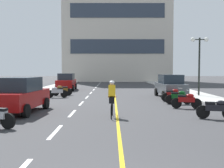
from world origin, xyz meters
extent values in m
plane|color=#38383A|center=(0.00, 21.00, 0.00)|extent=(140.00, 140.00, 0.00)
cube|color=#A8A8A3|center=(-7.20, 24.00, 0.06)|extent=(2.40, 72.00, 0.12)
cube|color=#A8A8A3|center=(7.20, 24.00, 0.06)|extent=(2.40, 72.00, 0.12)
cube|color=silver|center=(-2.00, 6.00, 0.00)|extent=(0.14, 2.20, 0.01)
cube|color=silver|center=(-2.00, 10.00, 0.00)|extent=(0.14, 2.20, 0.01)
cube|color=silver|center=(-2.00, 14.00, 0.00)|extent=(0.14, 2.20, 0.01)
cube|color=silver|center=(-2.00, 18.00, 0.00)|extent=(0.14, 2.20, 0.01)
cube|color=silver|center=(-2.00, 22.00, 0.00)|extent=(0.14, 2.20, 0.01)
cube|color=silver|center=(-2.00, 26.00, 0.00)|extent=(0.14, 2.20, 0.01)
cube|color=silver|center=(-2.00, 30.00, 0.00)|extent=(0.14, 2.20, 0.01)
cube|color=silver|center=(-2.00, 34.00, 0.00)|extent=(0.14, 2.20, 0.01)
cube|color=silver|center=(-2.00, 38.00, 0.00)|extent=(0.14, 2.20, 0.01)
cube|color=silver|center=(-2.00, 42.00, 0.00)|extent=(0.14, 2.20, 0.01)
cube|color=silver|center=(-2.00, 46.00, 0.00)|extent=(0.14, 2.20, 0.01)
cube|color=gold|center=(0.25, 24.00, 0.00)|extent=(0.12, 66.00, 0.01)
cube|color=beige|center=(0.98, 49.45, 10.71)|extent=(20.18, 8.89, 21.41)
cube|color=#2D3847|center=(0.98, 44.95, 6.42)|extent=(16.95, 0.10, 2.57)
cube|color=#2D3847|center=(0.98, 44.95, 12.85)|extent=(16.95, 0.10, 2.57)
cylinder|color=black|center=(7.12, 18.37, 2.46)|extent=(0.14, 0.14, 4.68)
cylinder|color=black|center=(7.12, 18.37, 4.65)|extent=(1.10, 0.08, 0.08)
sphere|color=white|center=(6.57, 18.37, 4.65)|extent=(0.36, 0.36, 0.36)
sphere|color=white|center=(7.67, 18.37, 4.65)|extent=(0.36, 0.36, 0.36)
cylinder|color=black|center=(-5.41, 11.68, 0.32)|extent=(0.27, 0.66, 0.64)
cylinder|color=black|center=(-3.71, 11.55, 0.32)|extent=(0.27, 0.66, 0.64)
cylinder|color=black|center=(-3.93, 8.75, 0.32)|extent=(0.27, 0.66, 0.64)
cube|color=maroon|center=(-4.67, 10.22, 0.72)|extent=(2.02, 4.32, 0.80)
cube|color=#1E2833|center=(-4.67, 10.22, 1.47)|extent=(1.73, 2.32, 0.70)
cylinder|color=black|center=(3.78, 19.19, 0.32)|extent=(0.24, 0.65, 0.64)
cylinder|color=black|center=(5.48, 19.25, 0.32)|extent=(0.24, 0.65, 0.64)
cylinder|color=black|center=(3.87, 16.39, 0.32)|extent=(0.24, 0.65, 0.64)
cylinder|color=black|center=(5.57, 16.45, 0.32)|extent=(0.24, 0.65, 0.64)
cube|color=#4C5156|center=(4.68, 17.82, 0.72)|extent=(1.84, 4.25, 0.80)
cube|color=#1E2833|center=(4.68, 17.82, 1.47)|extent=(1.63, 2.25, 0.70)
cylinder|color=black|center=(-5.83, 26.82, 0.32)|extent=(0.24, 0.65, 0.64)
cylinder|color=black|center=(-4.13, 26.87, 0.32)|extent=(0.24, 0.65, 0.64)
cylinder|color=black|center=(-5.74, 24.02, 0.32)|extent=(0.24, 0.65, 0.64)
cylinder|color=black|center=(-4.04, 24.07, 0.32)|extent=(0.24, 0.65, 0.64)
cube|color=maroon|center=(-4.94, 25.44, 0.72)|extent=(1.83, 4.25, 0.80)
cube|color=#1E2833|center=(-4.94, 25.44, 1.47)|extent=(1.63, 2.25, 0.70)
cylinder|color=black|center=(-3.84, 6.42, 0.30)|extent=(0.60, 0.28, 0.60)
cube|color=black|center=(-4.13, 6.51, 0.72)|extent=(0.49, 0.36, 0.10)
cylinder|color=black|center=(4.11, 8.55, 0.30)|extent=(0.60, 0.26, 0.60)
cube|color=black|center=(4.64, 8.40, 0.52)|extent=(0.94, 0.52, 0.28)
ellipsoid|color=black|center=(4.83, 8.34, 0.74)|extent=(0.49, 0.35, 0.22)
cube|color=black|center=(4.40, 8.47, 0.72)|extent=(0.49, 0.35, 0.10)
cylinder|color=black|center=(4.77, 11.56, 0.30)|extent=(0.61, 0.20, 0.60)
cylinder|color=black|center=(3.68, 11.75, 0.30)|extent=(0.61, 0.20, 0.60)
cube|color=maroon|center=(4.23, 11.65, 0.52)|extent=(0.94, 0.44, 0.28)
ellipsoid|color=maroon|center=(4.42, 11.62, 0.74)|extent=(0.48, 0.31, 0.22)
cube|color=black|center=(3.98, 11.70, 0.72)|extent=(0.48, 0.31, 0.10)
cylinder|color=silver|center=(4.77, 11.56, 0.90)|extent=(0.14, 0.60, 0.03)
cylinder|color=black|center=(4.81, 13.52, 0.30)|extent=(0.61, 0.16, 0.60)
cylinder|color=black|center=(3.72, 13.63, 0.30)|extent=(0.61, 0.16, 0.60)
cube|color=#0C4C19|center=(4.26, 13.58, 0.52)|extent=(0.92, 0.37, 0.28)
ellipsoid|color=#0C4C19|center=(4.46, 13.56, 0.74)|extent=(0.46, 0.28, 0.22)
cube|color=black|center=(4.02, 13.60, 0.72)|extent=(0.46, 0.28, 0.10)
cylinder|color=silver|center=(4.81, 13.52, 0.90)|extent=(0.09, 0.60, 0.03)
cylinder|color=black|center=(4.79, 15.28, 0.30)|extent=(0.61, 0.24, 0.60)
cylinder|color=black|center=(3.72, 15.02, 0.30)|extent=(0.61, 0.24, 0.60)
cube|color=maroon|center=(4.26, 15.15, 0.52)|extent=(0.94, 0.48, 0.28)
ellipsoid|color=maroon|center=(4.45, 15.20, 0.74)|extent=(0.48, 0.34, 0.22)
cube|color=black|center=(4.01, 15.09, 0.72)|extent=(0.48, 0.34, 0.10)
cylinder|color=silver|center=(4.79, 15.28, 0.90)|extent=(0.17, 0.59, 0.03)
cylinder|color=black|center=(-4.87, 17.51, 0.30)|extent=(0.61, 0.19, 0.60)
cylinder|color=black|center=(-3.78, 17.67, 0.30)|extent=(0.61, 0.19, 0.60)
cube|color=#B2B2B7|center=(-4.33, 17.59, 0.52)|extent=(0.93, 0.41, 0.28)
ellipsoid|color=#B2B2B7|center=(-4.52, 17.56, 0.74)|extent=(0.47, 0.30, 0.22)
cube|color=black|center=(-4.08, 17.63, 0.72)|extent=(0.47, 0.30, 0.10)
cylinder|color=silver|center=(-4.87, 17.51, 0.90)|extent=(0.12, 0.60, 0.03)
cylinder|color=black|center=(-4.77, 19.19, 0.30)|extent=(0.60, 0.26, 0.60)
cylinder|color=black|center=(-3.71, 19.49, 0.30)|extent=(0.60, 0.26, 0.60)
cube|color=brown|center=(-4.24, 19.34, 0.52)|extent=(0.94, 0.51, 0.28)
ellipsoid|color=brown|center=(-4.43, 19.29, 0.74)|extent=(0.49, 0.35, 0.22)
cube|color=black|center=(-4.00, 19.41, 0.72)|extent=(0.49, 0.35, 0.10)
cylinder|color=silver|center=(-4.77, 19.19, 0.90)|extent=(0.19, 0.59, 0.03)
torus|color=black|center=(0.03, 9.60, 0.34)|extent=(0.07, 0.72, 0.72)
torus|color=black|center=(-0.02, 8.55, 0.34)|extent=(0.07, 0.72, 0.72)
cylinder|color=red|center=(0.00, 9.05, 0.64)|extent=(0.08, 0.95, 0.04)
cube|color=black|center=(0.00, 8.90, 0.86)|extent=(0.11, 0.20, 0.06)
cylinder|color=red|center=(0.02, 9.50, 0.89)|extent=(0.42, 0.05, 0.03)
cube|color=black|center=(0.00, 8.95, 0.79)|extent=(0.26, 0.37, 0.28)
cube|color=yellow|center=(0.01, 9.10, 1.19)|extent=(0.34, 0.47, 0.61)
sphere|color=tan|center=(0.01, 9.23, 1.54)|extent=(0.20, 0.20, 0.20)
ellipsoid|color=white|center=(0.01, 9.23, 1.61)|extent=(0.24, 0.26, 0.16)
camera|label=1|loc=(0.01, -3.35, 2.20)|focal=42.73mm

